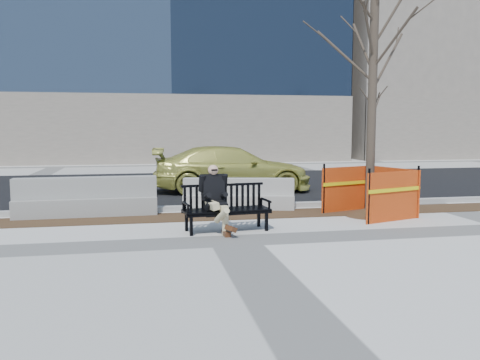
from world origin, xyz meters
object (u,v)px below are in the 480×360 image
object	(u,v)px
sedan	(232,191)
jersey_barrier_left	(87,216)
tree_fence	(369,216)
jersey_barrier_right	(239,209)
bench	(226,231)
seated_man	(215,231)

from	to	relation	value
sedan	jersey_barrier_left	bearing A→B (deg)	134.98
tree_fence	jersey_barrier_right	bearing A→B (deg)	152.02
tree_fence	jersey_barrier_left	bearing A→B (deg)	169.19
jersey_barrier_left	bench	bearing A→B (deg)	-39.22
bench	seated_man	distance (m)	0.25
tree_fence	jersey_barrier_right	size ratio (longest dim) A/B	2.16
seated_man	jersey_barrier_right	bearing A→B (deg)	62.44
jersey_barrier_left	tree_fence	bearing A→B (deg)	-12.12
bench	jersey_barrier_left	world-z (taller)	bench
tree_fence	jersey_barrier_right	distance (m)	3.29
jersey_barrier_right	jersey_barrier_left	bearing A→B (deg)	-163.28
seated_man	jersey_barrier_right	size ratio (longest dim) A/B	0.48
jersey_barrier_left	jersey_barrier_right	distance (m)	3.77
seated_man	jersey_barrier_left	bearing A→B (deg)	133.48
bench	tree_fence	world-z (taller)	tree_fence
bench	jersey_barrier_left	xyz separation A→B (m)	(-3.01, 2.34, 0.00)
seated_man	jersey_barrier_right	world-z (taller)	seated_man
sedan	jersey_barrier_left	world-z (taller)	sedan
tree_fence	sedan	distance (m)	5.61
bench	seated_man	world-z (taller)	seated_man
tree_fence	seated_man	bearing A→B (deg)	-164.95
bench	jersey_barrier_right	distance (m)	2.72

